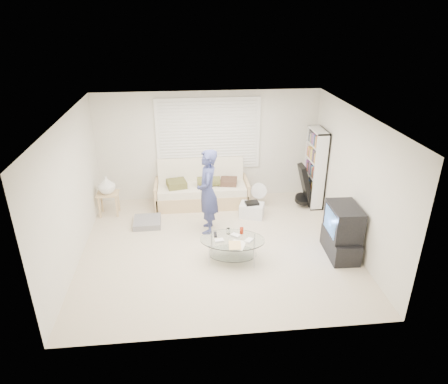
{
  "coord_description": "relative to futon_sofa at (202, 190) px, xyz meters",
  "views": [
    {
      "loc": [
        -0.54,
        -6.39,
        4.1
      ],
      "look_at": [
        0.15,
        0.3,
        0.99
      ],
      "focal_mm": 32.0,
      "sensor_mm": 36.0,
      "label": 1
    }
  ],
  "objects": [
    {
      "name": "storage_bin",
      "position": [
        1.03,
        -0.75,
        -0.18
      ],
      "size": [
        0.59,
        0.49,
        0.35
      ],
      "color": "white",
      "rests_on": "ground"
    },
    {
      "name": "guitar_case",
      "position": [
        2.29,
        -0.4,
        0.11
      ],
      "size": [
        0.4,
        0.37,
        0.98
      ],
      "color": "black",
      "rests_on": "ground"
    },
    {
      "name": "room_shell",
      "position": [
        0.19,
        -1.4,
        1.29
      ],
      "size": [
        5.02,
        4.52,
        2.51
      ],
      "color": "silver",
      "rests_on": "ground"
    },
    {
      "name": "standing_person",
      "position": [
        0.06,
        -1.24,
        0.52
      ],
      "size": [
        0.45,
        0.65,
        1.71
      ],
      "primitive_type": "imported",
      "rotation": [
        0.0,
        0.0,
        -1.64
      ],
      "color": "navy",
      "rests_on": "ground"
    },
    {
      "name": "side_table",
      "position": [
        -2.03,
        -0.32,
        0.33
      ],
      "size": [
        0.45,
        0.36,
        0.89
      ],
      "color": "tan",
      "rests_on": "ground"
    },
    {
      "name": "tv_unit",
      "position": [
        2.39,
        -2.35,
        0.14
      ],
      "size": [
        0.52,
        0.91,
        0.97
      ],
      "color": "black",
      "rests_on": "ground"
    },
    {
      "name": "floor_fan",
      "position": [
        1.25,
        -0.31,
        0.01
      ],
      "size": [
        0.36,
        0.24,
        0.59
      ],
      "color": "white",
      "rests_on": "ground"
    },
    {
      "name": "futon_sofa",
      "position": [
        0.0,
        0.0,
        0.0
      ],
      "size": [
        2.09,
        0.84,
        1.02
      ],
      "color": "tan",
      "rests_on": "ground"
    },
    {
      "name": "bookshelf",
      "position": [
        2.52,
        -0.25,
        0.54
      ],
      "size": [
        0.28,
        0.74,
        1.75
      ],
      "color": "white",
      "rests_on": "ground"
    },
    {
      "name": "window_blinds",
      "position": [
        0.19,
        0.33,
        1.21
      ],
      "size": [
        2.32,
        0.08,
        1.62
      ],
      "color": "silver",
      "rests_on": "ground"
    },
    {
      "name": "coffee_table",
      "position": [
        0.42,
        -2.32,
        0.01
      ],
      "size": [
        1.24,
        0.9,
        0.54
      ],
      "color": "silver",
      "rests_on": "ground"
    },
    {
      "name": "grey_floor_pillow",
      "position": [
        -1.18,
        -0.88,
        -0.27
      ],
      "size": [
        0.56,
        0.56,
        0.12
      ],
      "primitive_type": "cube",
      "rotation": [
        0.0,
        0.0,
        0.02
      ],
      "color": "slate",
      "rests_on": "ground"
    },
    {
      "name": "ground",
      "position": [
        0.19,
        -1.87,
        -0.34
      ],
      "size": [
        5.0,
        5.0,
        0.0
      ],
      "primitive_type": "plane",
      "color": "beige",
      "rests_on": "ground"
    }
  ]
}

